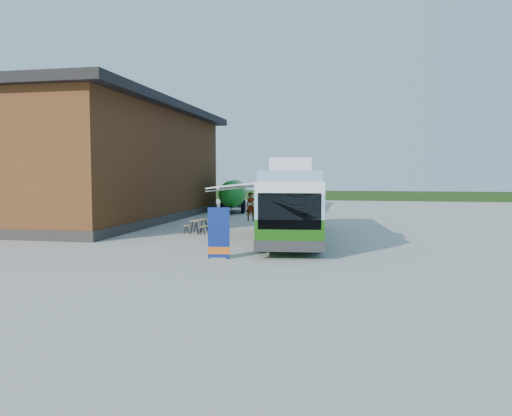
% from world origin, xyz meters
% --- Properties ---
extents(ground, '(100.00, 100.00, 0.00)m').
position_xyz_m(ground, '(0.00, 0.00, 0.00)').
color(ground, '#BCB7AD').
rests_on(ground, ground).
extents(barn, '(9.60, 21.20, 7.50)m').
position_xyz_m(barn, '(-10.50, 10.00, 3.59)').
color(barn, brown).
rests_on(barn, ground).
extents(hedge, '(40.00, 3.00, 1.00)m').
position_xyz_m(hedge, '(8.00, 38.00, 0.50)').
color(hedge, '#264419').
rests_on(hedge, ground).
extents(bus, '(3.85, 12.09, 3.65)m').
position_xyz_m(bus, '(1.96, 3.00, 1.74)').
color(bus, '#216010').
rests_on(bus, ground).
extents(awning, '(2.82, 4.09, 0.50)m').
position_xyz_m(awning, '(-0.60, 3.37, 2.67)').
color(awning, white).
rests_on(awning, ground).
extents(banner, '(0.80, 0.24, 1.84)m').
position_xyz_m(banner, '(0.10, -2.94, 0.75)').
color(banner, navy).
rests_on(banner, ground).
extents(picnic_table, '(1.45, 1.35, 0.69)m').
position_xyz_m(picnic_table, '(-2.90, 4.13, 0.52)').
color(picnic_table, tan).
rests_on(picnic_table, ground).
extents(person_a, '(0.78, 0.65, 1.83)m').
position_xyz_m(person_a, '(-1.71, 11.28, 0.92)').
color(person_a, '#999999').
rests_on(person_a, ground).
extents(person_b, '(1.02, 1.07, 1.75)m').
position_xyz_m(person_b, '(0.81, 2.02, 0.87)').
color(person_b, '#999999').
rests_on(person_b, ground).
extents(slurry_tanker, '(2.87, 6.72, 2.51)m').
position_xyz_m(slurry_tanker, '(-4.56, 18.12, 1.45)').
color(slurry_tanker, '#167C1E').
rests_on(slurry_tanker, ground).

